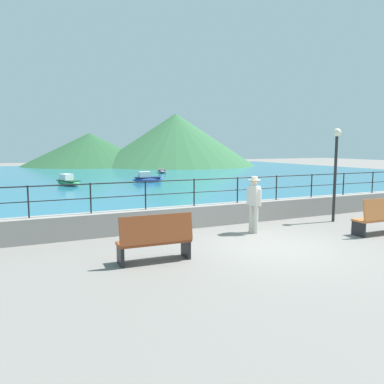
% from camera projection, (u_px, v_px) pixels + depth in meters
% --- Properties ---
extents(ground_plane, '(120.00, 120.00, 0.00)m').
position_uv_depth(ground_plane, '(274.00, 247.00, 9.89)').
color(ground_plane, slate).
extents(promenade_wall, '(20.00, 0.56, 0.70)m').
position_uv_depth(promenade_wall, '(216.00, 214.00, 12.73)').
color(promenade_wall, gray).
rests_on(promenade_wall, ground).
extents(railing, '(18.44, 0.04, 0.90)m').
position_uv_depth(railing, '(216.00, 186.00, 12.61)').
color(railing, black).
rests_on(railing, promenade_wall).
extents(lake_water, '(64.00, 44.32, 0.06)m').
position_uv_depth(lake_water, '(94.00, 176.00, 33.16)').
color(lake_water, '#236B89').
rests_on(lake_water, ground).
extents(hill_main, '(22.28, 22.28, 7.27)m').
position_uv_depth(hill_main, '(176.00, 140.00, 52.41)').
color(hill_main, '#33663D').
rests_on(hill_main, ground).
extents(hill_secondary, '(18.66, 18.66, 4.56)m').
position_uv_depth(hill_secondary, '(90.00, 149.00, 52.24)').
color(hill_secondary, '#285633').
rests_on(hill_secondary, ground).
extents(bench_main, '(1.72, 0.62, 1.13)m').
position_uv_depth(bench_main, '(155.00, 238.00, 8.53)').
color(bench_main, brown).
rests_on(bench_main, ground).
extents(bench_far, '(1.72, 0.61, 1.13)m').
position_uv_depth(bench_far, '(381.00, 216.00, 11.24)').
color(bench_far, '#B76633').
rests_on(bench_far, ground).
extents(person_walking, '(0.38, 0.56, 1.75)m').
position_uv_depth(person_walking, '(254.00, 201.00, 11.44)').
color(person_walking, beige).
rests_on(person_walking, ground).
extents(lamp_post, '(0.28, 0.28, 3.28)m').
position_uv_depth(lamp_post, '(336.00, 160.00, 13.01)').
color(lamp_post, '#232326').
rests_on(lamp_post, ground).
extents(boat_1, '(2.35, 1.02, 0.76)m').
position_uv_depth(boat_1, '(147.00, 178.00, 27.58)').
color(boat_1, '#2D4C9E').
rests_on(boat_1, lake_water).
extents(boat_2, '(1.60, 2.47, 0.36)m').
position_uv_depth(boat_2, '(162.00, 171.00, 37.34)').
color(boat_2, gray).
rests_on(boat_2, lake_water).
extents(boat_4, '(1.78, 2.47, 0.76)m').
position_uv_depth(boat_4, '(68.00, 181.00, 25.10)').
color(boat_4, '#338C59').
rests_on(boat_4, lake_water).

